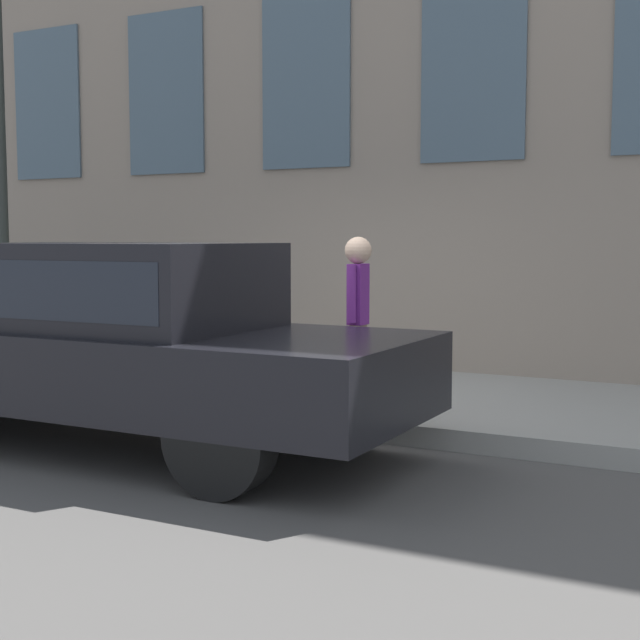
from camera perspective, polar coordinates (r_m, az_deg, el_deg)
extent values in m
plane|color=#514F4C|center=(8.04, -4.37, -6.94)|extent=(80.00, 80.00, 0.00)
cube|color=#9E9B93|center=(9.29, 0.47, -4.71)|extent=(2.97, 60.00, 0.18)
cube|color=#4C6070|center=(10.28, 9.75, 15.80)|extent=(0.03, 1.19, 2.09)
cube|color=#4C6070|center=(11.09, -0.94, 15.09)|extent=(0.03, 1.19, 2.09)
cube|color=#4C6070|center=(12.21, -9.85, 14.11)|extent=(0.03, 1.19, 2.09)
cube|color=#4C6070|center=(13.56, -17.07, 13.07)|extent=(0.03, 1.19, 2.09)
cylinder|color=gray|center=(8.38, -2.38, -5.06)|extent=(0.30, 0.30, 0.04)
cylinder|color=gray|center=(8.33, -2.38, -3.13)|extent=(0.22, 0.22, 0.61)
sphere|color=slate|center=(8.29, -2.39, -1.04)|extent=(0.23, 0.23, 0.23)
cylinder|color=black|center=(8.29, -2.39, -0.57)|extent=(0.08, 0.08, 0.09)
cylinder|color=gray|center=(8.24, -1.42, -2.70)|extent=(0.09, 0.10, 0.09)
cylinder|color=gray|center=(8.40, -3.33, -2.56)|extent=(0.09, 0.10, 0.09)
cylinder|color=#998466|center=(8.09, 2.20, -2.93)|extent=(0.11, 0.11, 0.74)
cylinder|color=#998466|center=(8.23, 2.66, -2.79)|extent=(0.11, 0.11, 0.74)
cube|color=#72288C|center=(8.09, 2.45, 1.66)|extent=(0.20, 0.14, 0.55)
cylinder|color=#72288C|center=(7.96, 2.02, 1.70)|extent=(0.09, 0.09, 0.52)
cylinder|color=#72288C|center=(8.22, 2.87, 1.81)|extent=(0.09, 0.09, 0.52)
sphere|color=beige|center=(8.08, 2.46, 4.48)|extent=(0.25, 0.25, 0.25)
cylinder|color=black|center=(9.17, -17.80, -3.21)|extent=(0.24, 0.77, 0.77)
cylinder|color=black|center=(5.90, -6.46, -7.62)|extent=(0.24, 0.77, 0.77)
cylinder|color=black|center=(7.26, 0.64, -5.15)|extent=(0.24, 0.77, 0.77)
cube|color=black|center=(7.45, -13.43, -2.69)|extent=(1.84, 5.23, 0.60)
cube|color=black|center=(7.39, -13.54, 2.21)|extent=(1.62, 2.51, 0.67)
cube|color=#1E232D|center=(7.39, -13.54, 2.21)|extent=(1.63, 2.31, 0.43)
cylinder|color=#2D332D|center=(11.27, -19.35, -2.48)|extent=(0.26, 0.26, 0.12)
cylinder|color=#2D332D|center=(11.23, -19.76, 10.62)|extent=(0.12, 0.12, 5.26)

